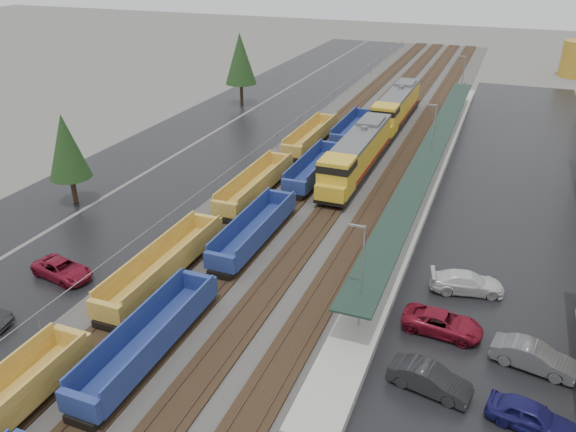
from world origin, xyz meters
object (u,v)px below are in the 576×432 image
Objects in this scene: well_string_yellow at (164,266)px; parked_car_east_a at (430,379)px; parked_car_east_c at (467,283)px; locomotive_trail at (396,107)px; parked_car_east_b at (442,323)px; parked_car_east_d at (531,416)px; locomotive_lead at (356,155)px; well_string_blue at (210,277)px; parked_car_west_c at (62,270)px; parked_car_east_e at (534,357)px.

parked_car_east_a is at bearing -12.73° from well_string_yellow.
locomotive_trail is at bearing 6.02° from parked_car_east_c.
parked_car_east_a reaches higher than parked_car_east_c.
parked_car_east_b is 1.15× the size of parked_car_east_d.
parked_car_east_a is at bearing -67.37° from locomotive_lead.
well_string_blue is 20.12× the size of parked_car_east_d.
parked_car_west_c is 0.95× the size of parked_car_east_c.
well_string_yellow is 4.00m from well_string_blue.
parked_car_east_d is at bearing -11.98° from well_string_yellow.
well_string_blue is (-4.00, -25.71, -1.37)m from locomotive_lead.
parked_car_east_c is 12.93m from parked_car_east_d.
parked_car_east_e reaches higher than parked_car_west_c.
well_string_blue is at bearing 99.49° from parked_car_east_e.
parked_car_east_b is (20.58, 1.07, -0.44)m from well_string_yellow.
parked_car_east_d is at bearing -85.17° from parked_car_west_c.
locomotive_trail reaches higher than parked_car_east_e.
parked_car_east_d is at bearing -170.75° from parked_car_east_e.
locomotive_lead is at bearing 45.28° from parked_car_east_e.
parked_car_east_a is 5.73m from parked_car_east_b.
well_string_blue is 17.53× the size of parked_car_east_b.
parked_car_east_b is at bearing 50.60° from parked_car_east_d.
parked_car_east_c is at bearing -71.21° from locomotive_trail.
well_string_yellow reaches higher than parked_car_east_b.
parked_car_east_d reaches higher than parked_car_east_b.
well_string_yellow and well_string_blue have the same top height.
locomotive_lead and locomotive_trail have the same top height.
parked_car_east_b is at bearing -74.56° from locomotive_trail.
parked_car_east_d reaches higher than parked_car_east_c.
parked_car_east_d is (26.04, -5.52, -0.39)m from well_string_yellow.
well_string_blue is (-4.00, -46.71, -1.37)m from locomotive_trail.
parked_car_east_a is 0.89× the size of parked_car_east_c.
well_string_blue is (4.00, -0.08, -0.01)m from well_string_yellow.
locomotive_trail is 47.30m from parked_car_east_b.
locomotive_trail is 52.85m from parked_car_east_a.
locomotive_trail is at bearing -7.70° from parked_car_west_c.
locomotive_lead is 32.86m from parked_car_east_a.
parked_car_west_c is 0.97× the size of parked_car_east_b.
parked_car_east_d is (5.45, -6.59, 0.05)m from parked_car_east_b.
locomotive_lead is 21.00m from locomotive_trail.
parked_car_east_e is (0.11, 5.07, 0.03)m from parked_car_east_d.
well_string_blue reaches higher than parked_car_east_a.
parked_car_east_e is (18.14, -26.08, -1.72)m from locomotive_lead.
well_string_yellow is at bearing 89.02° from parked_car_east_d.
locomotive_trail is 51.71m from parked_car_west_c.
well_string_yellow is at bearing 97.29° from parked_car_east_b.
well_string_blue is 18.71× the size of parked_car_east_e.
well_string_blue reaches higher than parked_car_east_d.
parked_car_east_a is at bearing 137.79° from parked_car_east_e.
parked_car_east_e is at bearing 9.78° from parked_car_east_d.
well_string_yellow is at bearing -60.36° from parked_car_west_c.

